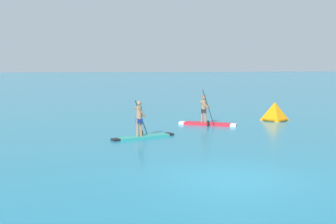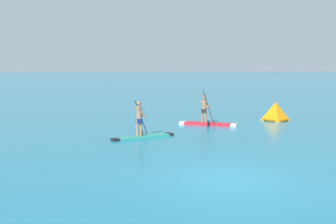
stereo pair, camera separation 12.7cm
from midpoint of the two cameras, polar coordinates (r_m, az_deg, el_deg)
ground at (r=12.35m, az=8.52°, el=-9.32°), size 440.00×440.00×0.00m
paddleboarder_mid_center at (r=19.11m, az=-3.82°, el=-2.51°), size 3.13×1.52×1.79m
paddleboarder_far_right at (r=23.28m, az=5.29°, el=-1.11°), size 3.07×2.05×2.07m
race_marker_buoy at (r=26.04m, az=14.55°, el=-0.03°), size 1.59×1.59×1.13m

